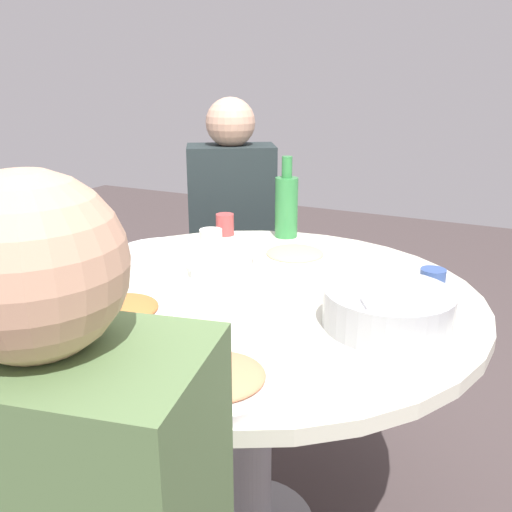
# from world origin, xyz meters

# --- Properties ---
(round_dining_table) EXTENTS (1.16, 1.16, 0.76)m
(round_dining_table) POSITION_xyz_m (0.00, 0.00, 0.62)
(round_dining_table) COLOR #99999E
(round_dining_table) RESTS_ON ground
(rice_bowl) EXTENTS (0.28, 0.28, 0.09)m
(rice_bowl) POSITION_xyz_m (0.36, -0.05, 0.80)
(rice_bowl) COLOR #B2B5BA
(rice_bowl) RESTS_ON round_dining_table
(soup_bowl) EXTENTS (0.27, 0.27, 0.06)m
(soup_bowl) POSITION_xyz_m (-0.28, 0.03, 0.78)
(soup_bowl) COLOR white
(soup_bowl) RESTS_ON round_dining_table
(dish_tofu_braise) EXTENTS (0.22, 0.22, 0.04)m
(dish_tofu_braise) POSITION_xyz_m (-0.18, -0.27, 0.77)
(dish_tofu_braise) COLOR white
(dish_tofu_braise) RESTS_ON round_dining_table
(dish_noodles) EXTENTS (0.24, 0.24, 0.04)m
(dish_noodles) POSITION_xyz_m (0.01, 0.26, 0.77)
(dish_noodles) COLOR silver
(dish_noodles) RESTS_ON round_dining_table
(dish_shrimp) EXTENTS (0.23, 0.23, 0.04)m
(dish_shrimp) POSITION_xyz_m (0.16, -0.43, 0.77)
(dish_shrimp) COLOR silver
(dish_shrimp) RESTS_ON round_dining_table
(green_bottle) EXTENTS (0.08, 0.08, 0.27)m
(green_bottle) POSITION_xyz_m (-0.12, 0.50, 0.86)
(green_bottle) COLOR #368B45
(green_bottle) RESTS_ON round_dining_table
(tea_cup_near) EXTENTS (0.06, 0.06, 0.07)m
(tea_cup_near) POSITION_xyz_m (-0.31, 0.43, 0.79)
(tea_cup_near) COLOR #C34748
(tea_cup_near) RESTS_ON round_dining_table
(tea_cup_far) EXTENTS (0.07, 0.07, 0.05)m
(tea_cup_far) POSITION_xyz_m (-0.29, 0.30, 0.78)
(tea_cup_far) COLOR white
(tea_cup_far) RESTS_ON round_dining_table
(tea_cup_side) EXTENTS (0.06, 0.06, 0.06)m
(tea_cup_side) POSITION_xyz_m (0.41, 0.20, 0.79)
(tea_cup_side) COLOR #365193
(tea_cup_side) RESTS_ON round_dining_table
(stool_for_diner_right) EXTENTS (0.36, 0.36, 0.44)m
(stool_for_diner_right) POSITION_xyz_m (-0.46, 0.74, 0.22)
(stool_for_diner_right) COLOR brown
(stool_for_diner_right) RESTS_ON ground
(diner_right) EXTENTS (0.45, 0.46, 0.76)m
(diner_right) POSITION_xyz_m (-0.46, 0.74, 0.76)
(diner_right) COLOR #2D333D
(diner_right) RESTS_ON stool_for_diner_right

